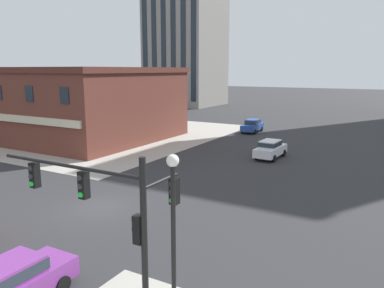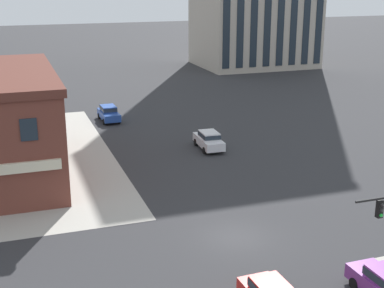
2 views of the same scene
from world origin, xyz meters
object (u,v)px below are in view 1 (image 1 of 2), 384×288
car_main_southbound_near (12,282)px  car_main_mid (270,148)px  street_lamp_corner_near (173,230)px  car_cross_far (252,125)px  traffic_signal_main (116,215)px

car_main_southbound_near → car_main_mid: size_ratio=0.99×
car_main_mid → street_lamp_corner_near: bearing=-78.1°
street_lamp_corner_near → car_main_mid: street_lamp_corner_near is taller
car_main_mid → car_cross_far: (-6.79, 13.26, 0.00)m
traffic_signal_main → car_main_mid: size_ratio=1.42×
traffic_signal_main → car_cross_far: bearing=104.4°
traffic_signal_main → street_lamp_corner_near: size_ratio=1.09×
street_lamp_corner_near → car_cross_far: bearing=107.5°
traffic_signal_main → street_lamp_corner_near: 2.24m
car_main_mid → car_cross_far: size_ratio=1.01×
traffic_signal_main → car_main_southbound_near: traffic_signal_main is taller
traffic_signal_main → car_main_southbound_near: 4.65m
car_main_mid → car_cross_far: 14.90m
street_lamp_corner_near → car_main_southbound_near: 6.51m
traffic_signal_main → street_lamp_corner_near: bearing=-3.5°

